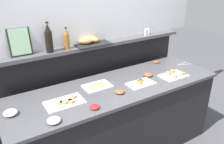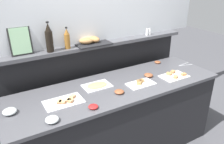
% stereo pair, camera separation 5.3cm
% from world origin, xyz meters
% --- Properties ---
extents(ground_plane, '(12.00, 12.00, 0.00)m').
position_xyz_m(ground_plane, '(0.00, 0.60, 0.00)').
color(ground_plane, '#4C4C51').
extents(buffet_counter, '(2.35, 0.73, 0.89)m').
position_xyz_m(buffet_counter, '(0.00, 0.00, 0.45)').
color(buffet_counter, black).
rests_on(buffet_counter, ground_plane).
extents(back_ledge_unit, '(2.46, 0.22, 1.24)m').
position_xyz_m(back_ledge_unit, '(0.00, 0.54, 0.65)').
color(back_ledge_unit, black).
rests_on(back_ledge_unit, ground_plane).
extents(sandwich_platter_rear, '(0.30, 0.18, 0.04)m').
position_xyz_m(sandwich_platter_rear, '(0.24, -0.10, 0.90)').
color(sandwich_platter_rear, white).
rests_on(sandwich_platter_rear, buffet_counter).
extents(sandwich_platter_front, '(0.36, 0.22, 0.04)m').
position_xyz_m(sandwich_platter_front, '(-0.59, -0.04, 0.90)').
color(sandwich_platter_front, silver).
rests_on(sandwich_platter_front, buffet_counter).
extents(sandwich_platter_side, '(0.31, 0.21, 0.04)m').
position_xyz_m(sandwich_platter_side, '(0.69, -0.14, 0.90)').
color(sandwich_platter_side, white).
rests_on(sandwich_platter_side, buffet_counter).
extents(cold_cuts_platter, '(0.29, 0.20, 0.02)m').
position_xyz_m(cold_cuts_platter, '(-0.19, 0.09, 0.90)').
color(cold_cuts_platter, silver).
rests_on(cold_cuts_platter, buffet_counter).
extents(glass_bowl_large, '(0.11, 0.11, 0.04)m').
position_xyz_m(glass_bowl_large, '(-0.78, -0.28, 0.91)').
color(glass_bowl_large, silver).
rests_on(glass_bowl_large, buffet_counter).
extents(glass_bowl_medium, '(0.12, 0.12, 0.05)m').
position_xyz_m(glass_bowl_medium, '(-1.06, 0.02, 0.92)').
color(glass_bowl_medium, silver).
rests_on(glass_bowl_medium, buffet_counter).
extents(condiment_bowl_cream, '(0.08, 0.08, 0.03)m').
position_xyz_m(condiment_bowl_cream, '(0.80, 0.28, 0.91)').
color(condiment_bowl_cream, brown).
rests_on(condiment_bowl_cream, buffet_counter).
extents(condiment_bowl_teal, '(0.10, 0.10, 0.04)m').
position_xyz_m(condiment_bowl_teal, '(0.43, 0.01, 0.91)').
color(condiment_bowl_teal, brown).
rests_on(condiment_bowl_teal, buffet_counter).
extents(condiment_bowl_dark, '(0.09, 0.09, 0.03)m').
position_xyz_m(condiment_bowl_dark, '(-0.41, -0.26, 0.91)').
color(condiment_bowl_dark, red).
rests_on(condiment_bowl_dark, buffet_counter).
extents(condiment_bowl_red, '(0.10, 0.10, 0.03)m').
position_xyz_m(condiment_bowl_red, '(-0.06, -0.15, 0.91)').
color(condiment_bowl_red, brown).
rests_on(condiment_bowl_red, buffet_counter).
extents(serving_tongs, '(0.19, 0.08, 0.01)m').
position_xyz_m(serving_tongs, '(1.05, 0.05, 0.90)').
color(serving_tongs, '#B7BABF').
rests_on(serving_tongs, buffet_counter).
extents(vinegar_bottle_amber, '(0.06, 0.06, 0.24)m').
position_xyz_m(vinegar_bottle_amber, '(-0.35, 0.46, 1.34)').
color(vinegar_bottle_amber, '#8E5B23').
rests_on(vinegar_bottle_amber, back_ledge_unit).
extents(wine_bottle_dark, '(0.08, 0.08, 0.32)m').
position_xyz_m(wine_bottle_dark, '(-0.54, 0.45, 1.38)').
color(wine_bottle_dark, black).
rests_on(wine_bottle_dark, back_ledge_unit).
extents(salt_shaker, '(0.03, 0.03, 0.09)m').
position_xyz_m(salt_shaker, '(0.74, 0.47, 1.28)').
color(salt_shaker, white).
rests_on(salt_shaker, back_ledge_unit).
extents(pepper_shaker, '(0.03, 0.03, 0.09)m').
position_xyz_m(pepper_shaker, '(0.79, 0.47, 1.28)').
color(pepper_shaker, white).
rests_on(pepper_shaker, back_ledge_unit).
extents(bread_basket, '(0.40, 0.26, 0.08)m').
position_xyz_m(bread_basket, '(-0.07, 0.48, 1.27)').
color(bread_basket, black).
rests_on(bread_basket, back_ledge_unit).
extents(framed_picture, '(0.21, 0.07, 0.29)m').
position_xyz_m(framed_picture, '(-0.81, 0.50, 1.38)').
color(framed_picture, black).
rests_on(framed_picture, back_ledge_unit).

